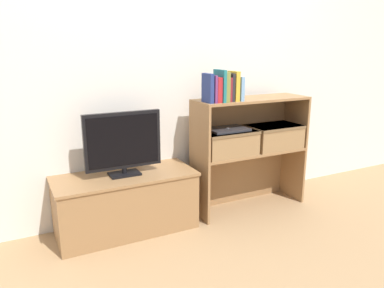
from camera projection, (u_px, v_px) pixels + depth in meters
ground_plane at (201, 227)px, 2.90m from camera, size 16.00×16.00×0.00m
wall_back at (175, 66)px, 2.99m from camera, size 10.00×0.05×2.40m
tv_stand at (126, 203)px, 2.79m from camera, size 1.04×0.44×0.44m
tv at (123, 142)px, 2.67m from camera, size 0.56×0.14×0.47m
bookshelf_lower_tier at (245, 169)px, 3.25m from camera, size 0.98×0.32×0.51m
bookshelf_upper_tier at (247, 116)px, 3.13m from camera, size 0.98×0.32×0.44m
book_navy at (208, 88)px, 2.77m from camera, size 0.03×0.14×0.22m
book_plum at (212, 89)px, 2.78m from camera, size 0.02×0.15×0.20m
book_crimson at (216, 90)px, 2.80m from camera, size 0.04×0.14×0.19m
book_teal at (220, 86)px, 2.81m from camera, size 0.02×0.16×0.24m
book_olive at (223, 87)px, 2.82m from camera, size 0.03×0.15×0.22m
book_maroon at (227, 89)px, 2.84m from camera, size 0.02×0.13×0.18m
book_charcoal at (230, 87)px, 2.85m from camera, size 0.02×0.12×0.21m
book_mustard at (234, 86)px, 2.86m from camera, size 0.04×0.13×0.23m
book_skyblue at (238, 88)px, 2.89m from camera, size 0.03×0.15×0.18m
storage_basket_left at (227, 141)px, 3.01m from camera, size 0.45×0.29×0.20m
storage_basket_right at (274, 135)px, 3.21m from camera, size 0.45×0.29×0.20m
laptop at (228, 129)px, 2.98m from camera, size 0.32×0.21×0.02m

